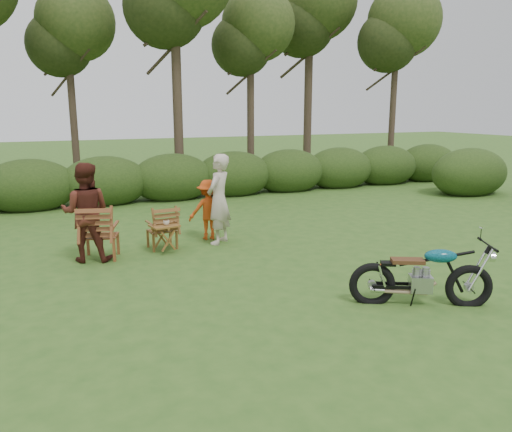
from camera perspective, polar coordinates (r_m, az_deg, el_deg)
name	(u,v)px	position (r m, az deg, el deg)	size (l,w,h in m)	color
ground	(330,299)	(7.48, 8.48, -9.33)	(80.00, 80.00, 0.00)	#2D521B
tree_line	(179,72)	(16.20, -8.82, 15.92)	(22.52, 11.62, 8.14)	#3B2C20
motorcycle	(419,304)	(7.59, 18.11, -9.51)	(1.88, 0.72, 1.07)	#0C869F
lawn_chair_right	(163,248)	(10.13, -10.63, -3.62)	(0.59, 0.59, 0.86)	brown
lawn_chair_left	(102,258)	(9.73, -17.24, -4.63)	(0.70, 0.70, 1.03)	brown
side_table	(165,239)	(9.76, -10.39, -2.56)	(0.53, 0.45, 0.55)	brown
cup	(166,223)	(9.65, -10.22, -0.75)	(0.12, 0.12, 0.10)	beige
adult_a	(220,243)	(10.35, -4.19, -3.10)	(0.67, 0.44, 1.84)	beige
adult_b	(89,260)	(9.67, -18.51, -4.82)	(0.87, 0.68, 1.80)	#4F1F16
child	(209,239)	(10.70, -5.41, -2.61)	(0.82, 0.47, 1.27)	#BB4011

